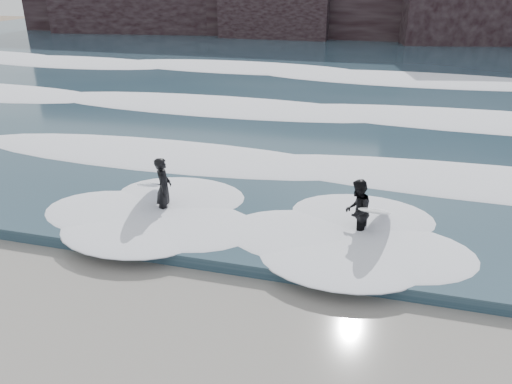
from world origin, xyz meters
TOP-DOWN VIEW (x-y plane):
  - ground at (0.00, 0.00)m, footprint 120.00×120.00m
  - sea at (0.00, 29.00)m, footprint 90.00×52.00m
  - foam_near at (0.00, 9.00)m, footprint 60.00×3.20m
  - foam_mid at (0.00, 16.00)m, footprint 60.00×4.00m
  - foam_far at (0.00, 25.00)m, footprint 60.00×4.80m
  - surfer_left at (-2.43, 5.18)m, footprint 1.27×2.10m
  - surfer_right at (2.64, 5.21)m, footprint 1.30×2.15m

SIDE VIEW (x-z plane):
  - ground at x=0.00m, z-range 0.00..0.00m
  - sea at x=0.00m, z-range 0.00..0.30m
  - foam_near at x=0.00m, z-range 0.30..0.50m
  - foam_mid at x=0.00m, z-range 0.30..0.54m
  - foam_far at x=0.00m, z-range 0.30..0.60m
  - surfer_right at x=2.64m, z-range 0.01..1.57m
  - surfer_left at x=-2.43m, z-range 0.01..1.66m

